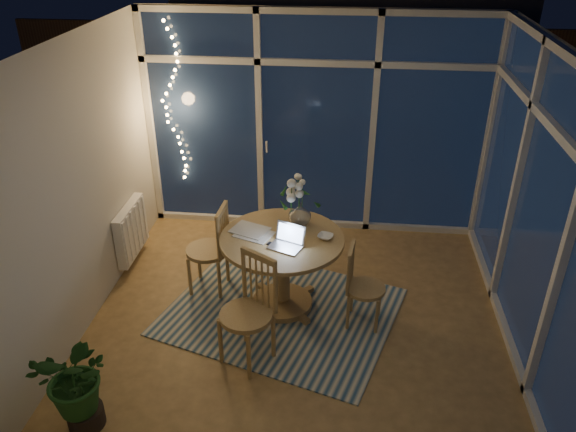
# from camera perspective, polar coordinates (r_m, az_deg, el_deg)

# --- Properties ---
(floor) EXTENTS (4.00, 4.00, 0.00)m
(floor) POSITION_cam_1_polar(r_m,az_deg,el_deg) (5.48, 1.17, -10.95)
(floor) COLOR brown
(floor) RESTS_ON ground
(ceiling) EXTENTS (4.00, 4.00, 0.00)m
(ceiling) POSITION_cam_1_polar(r_m,az_deg,el_deg) (4.30, 1.52, 16.68)
(ceiling) COLOR silver
(ceiling) RESTS_ON wall_back
(wall_back) EXTENTS (4.00, 0.04, 2.60)m
(wall_back) POSITION_cam_1_polar(r_m,az_deg,el_deg) (6.58, 2.86, 9.24)
(wall_back) COLOR beige
(wall_back) RESTS_ON floor
(wall_front) EXTENTS (4.00, 0.04, 2.60)m
(wall_front) POSITION_cam_1_polar(r_m,az_deg,el_deg) (3.13, -2.01, -15.99)
(wall_front) COLOR beige
(wall_front) RESTS_ON floor
(wall_left) EXTENTS (0.04, 4.00, 2.60)m
(wall_left) POSITION_cam_1_polar(r_m,az_deg,el_deg) (5.29, -20.83, 2.18)
(wall_left) COLOR beige
(wall_left) RESTS_ON floor
(wall_right) EXTENTS (0.04, 4.00, 2.60)m
(wall_right) POSITION_cam_1_polar(r_m,az_deg,el_deg) (5.02, 24.70, -0.07)
(wall_right) COLOR beige
(wall_right) RESTS_ON floor
(window_wall_back) EXTENTS (4.00, 0.10, 2.60)m
(window_wall_back) POSITION_cam_1_polar(r_m,az_deg,el_deg) (6.55, 2.84, 9.12)
(window_wall_back) COLOR silver
(window_wall_back) RESTS_ON floor
(window_wall_right) EXTENTS (0.10, 4.00, 2.60)m
(window_wall_right) POSITION_cam_1_polar(r_m,az_deg,el_deg) (5.01, 24.26, -0.05)
(window_wall_right) COLOR silver
(window_wall_right) RESTS_ON floor
(radiator) EXTENTS (0.10, 0.70, 0.58)m
(radiator) POSITION_cam_1_polar(r_m,az_deg,el_deg) (6.39, -15.65, -1.42)
(radiator) COLOR white
(radiator) RESTS_ON wall_left
(fairy_lights) EXTENTS (0.24, 0.10, 1.85)m
(fairy_lights) POSITION_cam_1_polar(r_m,az_deg,el_deg) (6.69, -11.67, 11.05)
(fairy_lights) COLOR #FFBF66
(fairy_lights) RESTS_ON window_wall_back
(garden_patio) EXTENTS (12.00, 6.00, 0.10)m
(garden_patio) POSITION_cam_1_polar(r_m,az_deg,el_deg) (9.86, 6.72, 7.46)
(garden_patio) COLOR black
(garden_patio) RESTS_ON ground
(garden_fence) EXTENTS (11.00, 0.08, 1.80)m
(garden_fence) POSITION_cam_1_polar(r_m,az_deg,el_deg) (10.04, 4.12, 13.75)
(garden_fence) COLOR #3D2816
(garden_fence) RESTS_ON ground
(garden_shrubs) EXTENTS (0.90, 0.90, 0.90)m
(garden_shrubs) POSITION_cam_1_polar(r_m,az_deg,el_deg) (8.27, -2.24, 7.13)
(garden_shrubs) COLOR #163216
(garden_shrubs) RESTS_ON ground
(rug) EXTENTS (2.53, 2.26, 0.01)m
(rug) POSITION_cam_1_polar(r_m,az_deg,el_deg) (5.62, -0.69, -9.65)
(rug) COLOR beige
(rug) RESTS_ON floor
(dining_table) EXTENTS (1.47, 1.47, 0.80)m
(dining_table) POSITION_cam_1_polar(r_m,az_deg,el_deg) (5.47, -0.59, -5.78)
(dining_table) COLOR olive
(dining_table) RESTS_ON floor
(chair_left) EXTENTS (0.48, 0.48, 0.98)m
(chair_left) POSITION_cam_1_polar(r_m,az_deg,el_deg) (5.72, -8.22, -3.28)
(chair_left) COLOR olive
(chair_left) RESTS_ON floor
(chair_right) EXTENTS (0.44, 0.44, 0.85)m
(chair_right) POSITION_cam_1_polar(r_m,az_deg,el_deg) (5.29, 7.89, -7.10)
(chair_right) COLOR olive
(chair_right) RESTS_ON floor
(chair_front) EXTENTS (0.65, 0.65, 1.03)m
(chair_front) POSITION_cam_1_polar(r_m,az_deg,el_deg) (4.80, -4.30, -9.80)
(chair_front) COLOR olive
(chair_front) RESTS_ON floor
(laptop) EXTENTS (0.36, 0.34, 0.21)m
(laptop) POSITION_cam_1_polar(r_m,az_deg,el_deg) (5.04, -0.28, -2.22)
(laptop) COLOR silver
(laptop) RESTS_ON dining_table
(flower_vase) EXTENTS (0.25, 0.25, 0.21)m
(flower_vase) POSITION_cam_1_polar(r_m,az_deg,el_deg) (5.42, 1.21, 0.15)
(flower_vase) COLOR white
(flower_vase) RESTS_ON dining_table
(bowl) EXTENTS (0.19, 0.19, 0.04)m
(bowl) POSITION_cam_1_polar(r_m,az_deg,el_deg) (5.24, 3.82, -2.09)
(bowl) COLOR white
(bowl) RESTS_ON dining_table
(newspapers) EXTENTS (0.42, 0.38, 0.01)m
(newspapers) POSITION_cam_1_polar(r_m,az_deg,el_deg) (5.33, -3.65, -1.65)
(newspapers) COLOR silver
(newspapers) RESTS_ON dining_table
(phone) EXTENTS (0.12, 0.10, 0.01)m
(phone) POSITION_cam_1_polar(r_m,az_deg,el_deg) (5.13, -1.57, -2.94)
(phone) COLOR black
(phone) RESTS_ON dining_table
(potted_plant) EXTENTS (0.63, 0.57, 0.76)m
(potted_plant) POSITION_cam_1_polar(r_m,az_deg,el_deg) (4.62, -20.46, -16.05)
(potted_plant) COLOR #1A4A1C
(potted_plant) RESTS_ON floor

